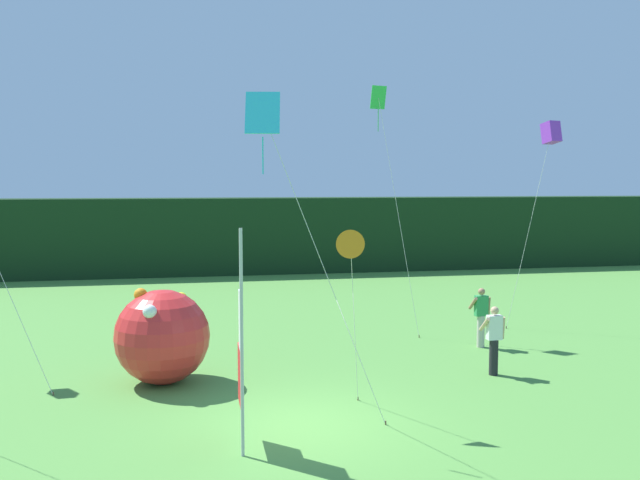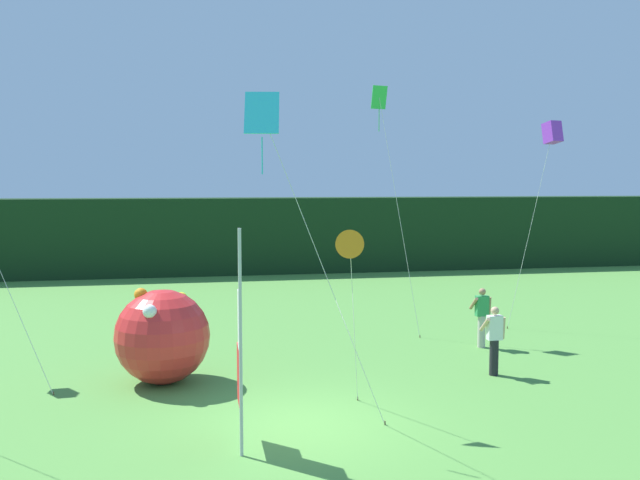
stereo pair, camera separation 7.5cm
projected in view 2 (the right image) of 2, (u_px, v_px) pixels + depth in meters
name	position (u px, v px, depth m)	size (l,w,h in m)	color
ground_plane	(301.00, 425.00, 13.15)	(120.00, 120.00, 0.00)	#518E3D
distant_treeline	(235.00, 236.00, 34.96)	(80.00, 2.40, 3.94)	black
banner_flag	(240.00, 344.00, 11.78)	(0.06, 1.03, 3.99)	#B7B7BC
person_near_banner	(494.00, 339.00, 16.46)	(0.55, 0.48, 1.72)	black
person_mid_field	(482.00, 316.00, 19.23)	(0.55, 0.48, 1.73)	#B7B2A3
inflatable_balloon	(162.00, 336.00, 15.80)	(2.24, 2.24, 2.28)	red
kite_green_diamond_0	(382.00, 115.00, 20.93)	(1.27, 1.48, 7.78)	brown
kite_orange_delta_3	(350.00, 245.00, 13.30)	(0.74, 1.20, 3.83)	brown
kite_cyan_diamond_4	(267.00, 127.00, 12.53)	(2.72, 0.60, 6.48)	brown
kite_purple_box_5	(552.00, 133.00, 21.61)	(1.78, 0.66, 6.74)	brown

